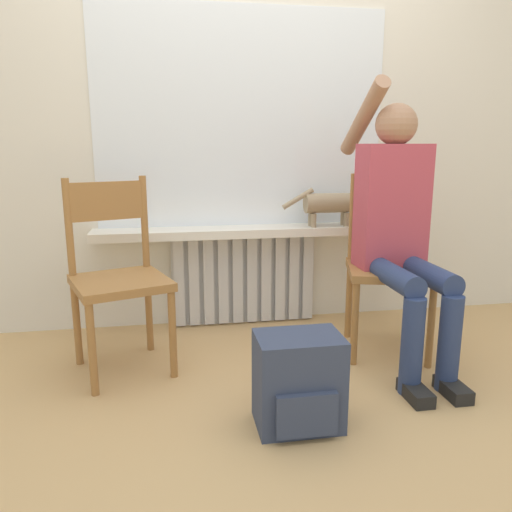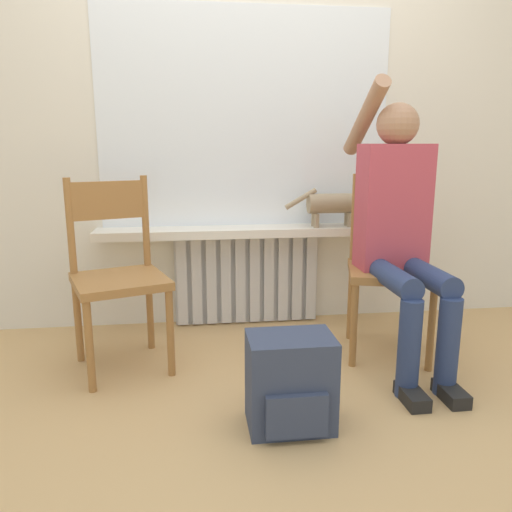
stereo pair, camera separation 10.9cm
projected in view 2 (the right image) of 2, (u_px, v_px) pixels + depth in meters
name	position (u px, v px, depth m)	size (l,w,h in m)	color
ground_plane	(278.00, 417.00, 2.06)	(12.00, 12.00, 0.00)	tan
wall_with_window	(245.00, 101.00, 2.96)	(7.00, 0.06, 2.70)	silver
radiator	(247.00, 278.00, 3.11)	(0.89, 0.08, 0.57)	silver
windowsill	(248.00, 231.00, 2.99)	(1.79, 0.22, 0.05)	white
window_glass	(245.00, 119.00, 2.94)	(1.72, 0.01, 1.26)	white
chair_left	(118.00, 272.00, 2.45)	(0.54, 0.54, 0.95)	#9E6B38
chair_right	(390.00, 263.00, 2.63)	(0.52, 0.52, 0.95)	#9E6B38
person	(400.00, 222.00, 2.46)	(0.36, 1.03, 1.42)	navy
cat	(335.00, 204.00, 2.98)	(0.51, 0.12, 0.23)	#9E896B
backpack	(290.00, 383.00, 1.96)	(0.34, 0.26, 0.38)	#333D56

